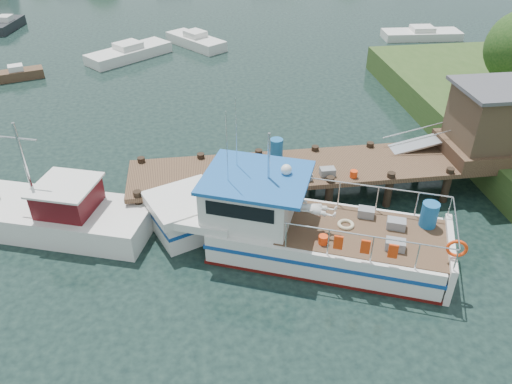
{
  "coord_description": "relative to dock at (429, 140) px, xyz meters",
  "views": [
    {
      "loc": [
        -3.18,
        -17.44,
        11.91
      ],
      "look_at": [
        -1.0,
        -1.5,
        1.3
      ],
      "focal_mm": 35.0,
      "sensor_mm": 36.0,
      "label": 1
    }
  ],
  "objects": [
    {
      "name": "work_boat",
      "position": [
        -15.43,
        -1.01,
        -1.53
      ],
      "size": [
        8.43,
        4.78,
        4.48
      ],
      "rotation": [
        0.0,
        0.0,
        -0.33
      ],
      "color": "silver",
      "rests_on": "ground"
    },
    {
      "name": "dock",
      "position": [
        0.0,
        0.0,
        0.0
      ],
      "size": [
        16.6,
        3.0,
        4.78
      ],
      "color": "#4D3524",
      "rests_on": "ground"
    },
    {
      "name": "ground_plane",
      "position": [
        -6.51,
        -0.01,
        -2.24
      ],
      "size": [
        160.0,
        160.0,
        0.0
      ],
      "primitive_type": "plane",
      "color": "black"
    },
    {
      "name": "moored_a",
      "position": [
        -14.0,
        19.37,
        -1.81
      ],
      "size": [
        6.19,
        5.57,
        1.15
      ],
      "rotation": [
        0.0,
        0.0,
        0.33
      ],
      "color": "silver",
      "rests_on": "ground"
    },
    {
      "name": "moored_e",
      "position": [
        -24.92,
        28.42,
        -1.8
      ],
      "size": [
        2.17,
        4.45,
        1.18
      ],
      "rotation": [
        0.0,
        0.0,
        -0.0
      ],
      "color": "black",
      "rests_on": "ground"
    },
    {
      "name": "moored_b",
      "position": [
        -9.08,
        21.58,
        -1.8
      ],
      "size": [
        4.65,
        5.39,
        1.18
      ],
      "rotation": [
        0.0,
        0.0,
        -0.32
      ],
      "color": "silver",
      "rests_on": "ground"
    },
    {
      "name": "moored_c",
      "position": [
        9.16,
        21.18,
        -1.88
      ],
      "size": [
        6.32,
        2.53,
        0.98
      ],
      "rotation": [
        0.0,
        0.0,
        -0.24
      ],
      "color": "silver",
      "rests_on": "ground"
    },
    {
      "name": "lobster_boat",
      "position": [
        -6.59,
        -3.44,
        -1.24
      ],
      "size": [
        11.12,
        6.73,
        5.51
      ],
      "rotation": [
        0.0,
        0.0,
        -0.39
      ],
      "color": "silver",
      "rests_on": "ground"
    },
    {
      "name": "moored_rowboat",
      "position": [
        -20.99,
        16.04,
        -1.89
      ],
      "size": [
        3.41,
        2.04,
        0.94
      ],
      "rotation": [
        0.0,
        0.0,
        -0.21
      ],
      "color": "#4D3524",
      "rests_on": "ground"
    }
  ]
}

